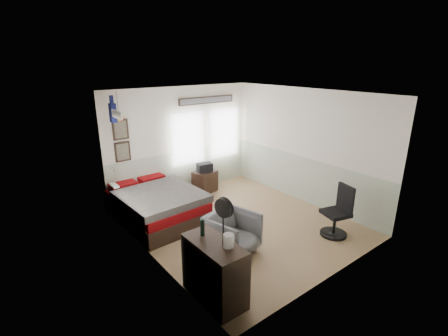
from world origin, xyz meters
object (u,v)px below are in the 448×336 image
(dresser, at_px, (214,271))
(armchair, at_px, (232,233))
(task_chair, at_px, (338,215))
(bed, at_px, (157,205))
(nightstand, at_px, (205,181))

(dresser, bearing_deg, armchair, 38.77)
(armchair, bearing_deg, task_chair, -35.52)
(armchair, relative_size, task_chair, 0.79)
(bed, bearing_deg, task_chair, -50.19)
(task_chair, bearing_deg, armchair, 174.58)
(dresser, bearing_deg, nightstand, 57.48)
(task_chair, bearing_deg, bed, 148.05)
(bed, distance_m, dresser, 2.78)
(dresser, distance_m, armchair, 1.22)
(bed, xyz_separation_m, armchair, (0.49, -1.97, 0.04))
(nightstand, relative_size, task_chair, 0.54)
(dresser, xyz_separation_m, task_chair, (2.96, -0.02, -0.03))
(dresser, relative_size, armchair, 1.23)
(bed, xyz_separation_m, task_chair, (2.50, -2.75, 0.09))
(armchair, xyz_separation_m, task_chair, (2.01, -0.78, 0.05))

